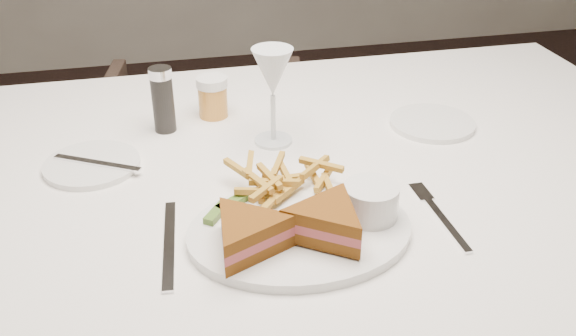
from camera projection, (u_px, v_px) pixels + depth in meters
The scene contains 2 objects.
chair_far at pixel (205, 165), 1.97m from camera, with size 0.61×0.57×0.63m, color #413128.
table_setting at pixel (281, 177), 0.98m from camera, with size 0.78×0.64×0.18m.
Camera 1 is at (-0.31, -1.02, 1.29)m, focal length 40.00 mm.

